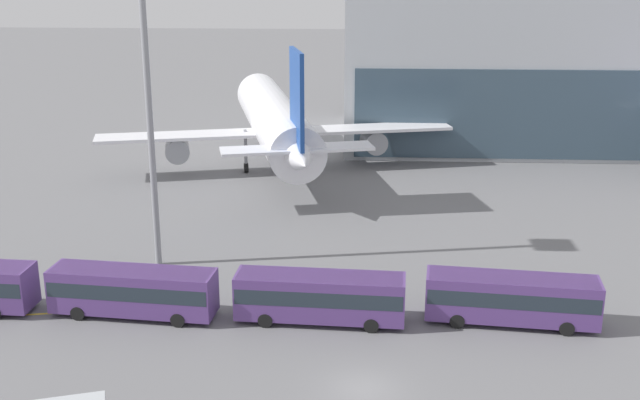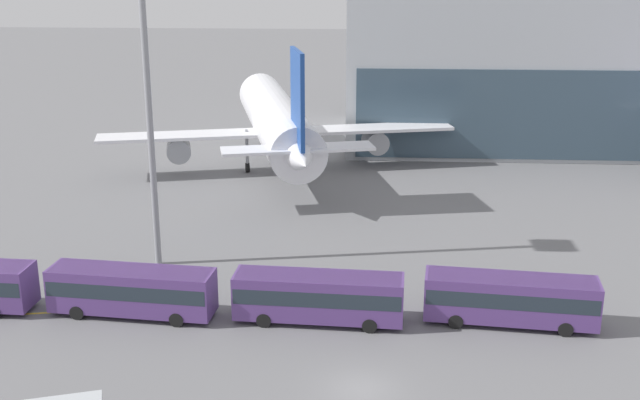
# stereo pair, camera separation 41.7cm
# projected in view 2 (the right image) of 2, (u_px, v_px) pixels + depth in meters

# --- Properties ---
(ground_plane) EXTENTS (440.00, 440.00, 0.00)m
(ground_plane) POSITION_uv_depth(u_px,v_px,m) (361.00, 389.00, 46.41)
(ground_plane) COLOR slate
(airliner_at_gate_far) EXTENTS (40.13, 41.20, 15.49)m
(airliner_at_gate_far) POSITION_uv_depth(u_px,v_px,m) (277.00, 122.00, 91.57)
(airliner_at_gate_far) COLOR white
(airliner_at_gate_far) RESTS_ON ground_plane
(shuttle_bus_1) EXTENTS (11.69, 3.85, 3.38)m
(shuttle_bus_1) POSITION_uv_depth(u_px,v_px,m) (132.00, 289.00, 55.21)
(shuttle_bus_1) COLOR #56387A
(shuttle_bus_1) RESTS_ON ground_plane
(shuttle_bus_2) EXTENTS (11.61, 3.41, 3.38)m
(shuttle_bus_2) POSITION_uv_depth(u_px,v_px,m) (319.00, 295.00, 54.22)
(shuttle_bus_2) COLOR #56387A
(shuttle_bus_2) RESTS_ON ground_plane
(shuttle_bus_3) EXTENTS (11.70, 3.94, 3.38)m
(shuttle_bus_3) POSITION_uv_depth(u_px,v_px,m) (510.00, 297.00, 53.87)
(shuttle_bus_3) COLOR #56387A
(shuttle_bus_3) RESTS_ON ground_plane
(floodlight_mast) EXTENTS (2.84, 2.84, 28.27)m
(floodlight_mast) POSITION_uv_depth(u_px,v_px,m) (143.00, 11.00, 58.91)
(floodlight_mast) COLOR gray
(floodlight_mast) RESTS_ON ground_plane
(lane_stripe_0) EXTENTS (6.97, 1.56, 0.01)m
(lane_stripe_0) POSITION_uv_depth(u_px,v_px,m) (76.00, 311.00, 56.35)
(lane_stripe_0) COLOR yellow
(lane_stripe_0) RESTS_ON ground_plane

